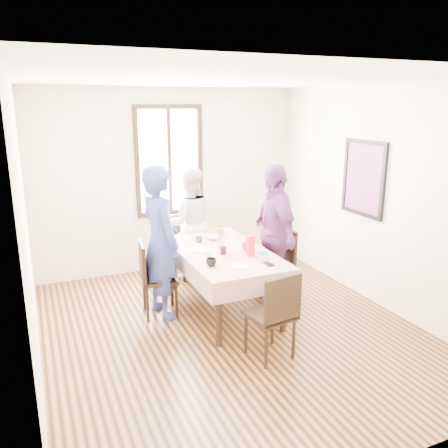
# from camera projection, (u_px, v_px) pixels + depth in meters

# --- Properties ---
(ground) EXTENTS (4.50, 4.50, 0.00)m
(ground) POSITION_uv_depth(u_px,v_px,m) (231.00, 329.00, 5.16)
(ground) COLOR black
(ground) RESTS_ON ground
(back_wall) EXTENTS (4.00, 0.00, 4.00)m
(back_wall) POSITION_uv_depth(u_px,v_px,m) (169.00, 181.00, 6.81)
(back_wall) COLOR beige
(back_wall) RESTS_ON ground
(right_wall) EXTENTS (0.00, 4.50, 4.50)m
(right_wall) POSITION_uv_depth(u_px,v_px,m) (380.00, 198.00, 5.59)
(right_wall) COLOR beige
(right_wall) RESTS_ON ground
(window_frame) EXTENTS (1.02, 0.06, 1.62)m
(window_frame) POSITION_uv_depth(u_px,v_px,m) (169.00, 161.00, 6.72)
(window_frame) COLOR black
(window_frame) RESTS_ON back_wall
(window_pane) EXTENTS (0.90, 0.02, 1.50)m
(window_pane) POSITION_uv_depth(u_px,v_px,m) (169.00, 161.00, 6.73)
(window_pane) COLOR white
(window_pane) RESTS_ON back_wall
(art_poster) EXTENTS (0.04, 0.76, 0.96)m
(art_poster) POSITION_uv_depth(u_px,v_px,m) (364.00, 178.00, 5.79)
(art_poster) COLOR red
(art_poster) RESTS_ON right_wall
(dining_table) EXTENTS (0.90, 1.74, 0.75)m
(dining_table) POSITION_uv_depth(u_px,v_px,m) (222.00, 280.00, 5.59)
(dining_table) COLOR black
(dining_table) RESTS_ON ground
(tablecloth) EXTENTS (1.02, 1.86, 0.01)m
(tablecloth) POSITION_uv_depth(u_px,v_px,m) (222.00, 251.00, 5.49)
(tablecloth) COLOR #570203
(tablecloth) RESTS_ON dining_table
(chair_left) EXTENTS (0.47, 0.47, 0.91)m
(chair_left) POSITION_uv_depth(u_px,v_px,m) (159.00, 279.00, 5.43)
(chair_left) COLOR black
(chair_left) RESTS_ON ground
(chair_right) EXTENTS (0.44, 0.44, 0.91)m
(chair_right) POSITION_uv_depth(u_px,v_px,m) (274.00, 264.00, 5.91)
(chair_right) COLOR black
(chair_right) RESTS_ON ground
(chair_far) EXTENTS (0.45, 0.45, 0.91)m
(chair_far) POSITION_uv_depth(u_px,v_px,m) (190.00, 247.00, 6.63)
(chair_far) COLOR black
(chair_far) RESTS_ON ground
(chair_near) EXTENTS (0.48, 0.48, 0.91)m
(chair_near) POSITION_uv_depth(u_px,v_px,m) (270.00, 314.00, 4.51)
(chair_near) COLOR black
(chair_near) RESTS_ON ground
(person_left) EXTENTS (0.55, 0.73, 1.81)m
(person_left) POSITION_uv_depth(u_px,v_px,m) (160.00, 242.00, 5.32)
(person_left) COLOR navy
(person_left) RESTS_ON ground
(person_far) EXTENTS (0.87, 0.73, 1.62)m
(person_far) POSITION_uv_depth(u_px,v_px,m) (190.00, 224.00, 6.52)
(person_far) COLOR silver
(person_far) RESTS_ON ground
(person_right) EXTENTS (0.52, 1.06, 1.76)m
(person_right) POSITION_uv_depth(u_px,v_px,m) (273.00, 233.00, 5.79)
(person_right) COLOR #743677
(person_right) RESTS_ON ground
(mug_black) EXTENTS (0.15, 0.15, 0.09)m
(mug_black) POSITION_uv_depth(u_px,v_px,m) (211.00, 262.00, 4.95)
(mug_black) COLOR black
(mug_black) RESTS_ON tablecloth
(mug_flag) EXTENTS (0.14, 0.14, 0.09)m
(mug_flag) POSITION_uv_depth(u_px,v_px,m) (246.00, 247.00, 5.47)
(mug_flag) COLOR red
(mug_flag) RESTS_ON tablecloth
(mug_green) EXTENTS (0.12, 0.12, 0.07)m
(mug_green) POSITION_uv_depth(u_px,v_px,m) (199.00, 239.00, 5.80)
(mug_green) COLOR #0C7226
(mug_green) RESTS_ON tablecloth
(serving_bowl) EXTENTS (0.21, 0.21, 0.05)m
(serving_bowl) POSITION_uv_depth(u_px,v_px,m) (214.00, 238.00, 5.92)
(serving_bowl) COLOR white
(serving_bowl) RESTS_ON tablecloth
(juice_carton) EXTENTS (0.08, 0.08, 0.24)m
(juice_carton) POSITION_uv_depth(u_px,v_px,m) (250.00, 246.00, 5.27)
(juice_carton) COLOR red
(juice_carton) RESTS_ON tablecloth
(butter_tub) EXTENTS (0.13, 0.13, 0.06)m
(butter_tub) POSITION_uv_depth(u_px,v_px,m) (263.00, 256.00, 5.19)
(butter_tub) COLOR white
(butter_tub) RESTS_ON tablecloth
(jam_jar) EXTENTS (0.07, 0.07, 0.10)m
(jam_jar) POSITION_uv_depth(u_px,v_px,m) (223.00, 250.00, 5.33)
(jam_jar) COLOR black
(jam_jar) RESTS_ON tablecloth
(drinking_glass) EXTENTS (0.07, 0.07, 0.09)m
(drinking_glass) POSITION_uv_depth(u_px,v_px,m) (209.00, 255.00, 5.17)
(drinking_glass) COLOR silver
(drinking_glass) RESTS_ON tablecloth
(smartphone) EXTENTS (0.07, 0.15, 0.01)m
(smartphone) POSITION_uv_depth(u_px,v_px,m) (269.00, 264.00, 5.01)
(smartphone) COLOR black
(smartphone) RESTS_ON tablecloth
(flower_vase) EXTENTS (0.08, 0.08, 0.16)m
(flower_vase) POSITION_uv_depth(u_px,v_px,m) (220.00, 243.00, 5.49)
(flower_vase) COLOR silver
(flower_vase) RESTS_ON tablecloth
(plate_left) EXTENTS (0.20, 0.20, 0.01)m
(plate_left) POSITION_uv_depth(u_px,v_px,m) (199.00, 250.00, 5.47)
(plate_left) COLOR white
(plate_left) RESTS_ON tablecloth
(plate_far) EXTENTS (0.20, 0.20, 0.01)m
(plate_far) POSITION_uv_depth(u_px,v_px,m) (203.00, 235.00, 6.09)
(plate_far) COLOR white
(plate_far) RESTS_ON tablecloth
(plate_near) EXTENTS (0.20, 0.20, 0.01)m
(plate_near) POSITION_uv_depth(u_px,v_px,m) (240.00, 266.00, 4.93)
(plate_near) COLOR white
(plate_near) RESTS_ON tablecloth
(butter_lid) EXTENTS (0.12, 0.12, 0.01)m
(butter_lid) POSITION_uv_depth(u_px,v_px,m) (263.00, 253.00, 5.18)
(butter_lid) COLOR blue
(butter_lid) RESTS_ON butter_tub
(flower_bunch) EXTENTS (0.09, 0.09, 0.10)m
(flower_bunch) POSITION_uv_depth(u_px,v_px,m) (220.00, 233.00, 5.46)
(flower_bunch) COLOR yellow
(flower_bunch) RESTS_ON flower_vase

